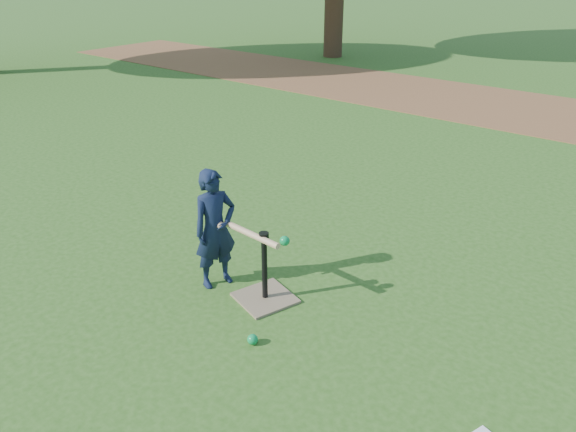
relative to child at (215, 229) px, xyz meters
The scene contains 6 objects.
ground 0.55m from the child, ahead, with size 80.00×80.00×0.00m, color #285116.
dirt_strip 7.55m from the child, 88.54° to the left, with size 24.00×3.00×0.01m, color brown.
child is the anchor object (origin of this frame).
wiffle_ball_ground 1.03m from the child, 28.57° to the right, with size 0.08×0.08×0.08m, color #0C8942.
batting_tee 0.64m from the child, ahead, with size 0.54×0.54×0.61m.
swing_action 0.40m from the child, ahead, with size 0.65×0.20×0.08m.
Camera 1 is at (2.89, -2.87, 2.61)m, focal length 35.00 mm.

